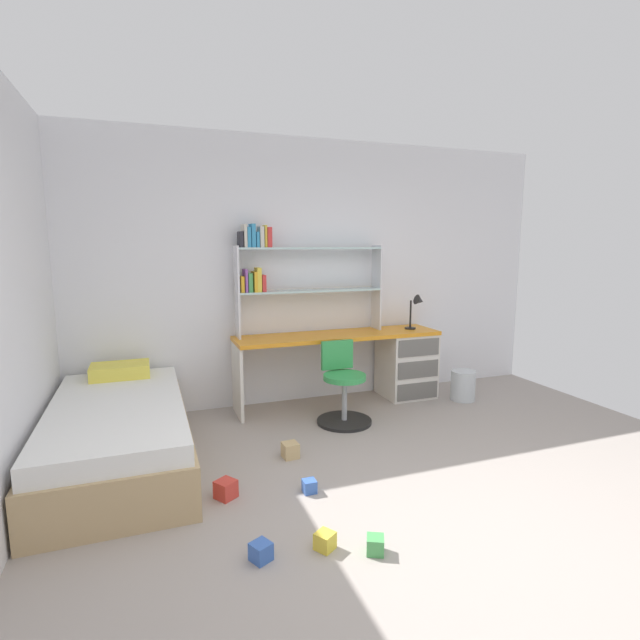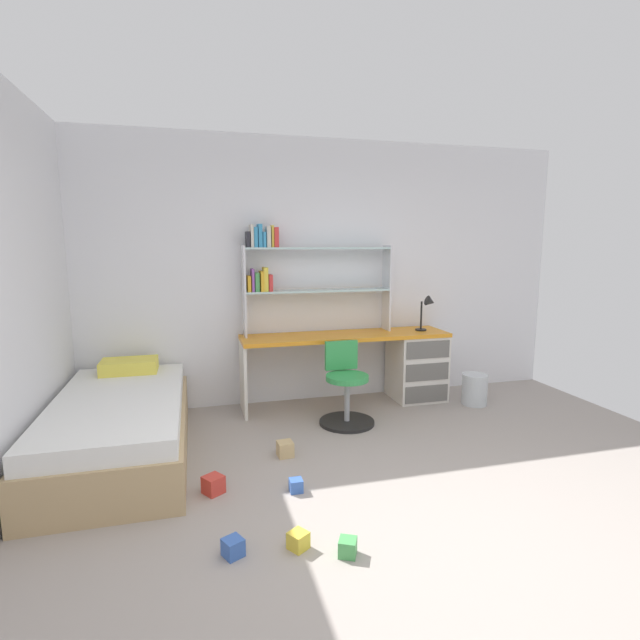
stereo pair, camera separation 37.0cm
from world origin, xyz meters
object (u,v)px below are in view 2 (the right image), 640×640
Objects in this scene: bookshelf_hutch at (295,269)px; toy_block_yellow_0 at (298,540)px; desk_lamp at (428,307)px; bed_platform at (120,426)px; waste_bin at (475,389)px; toy_block_blue_5 at (296,485)px; toy_block_red_1 at (213,485)px; desk at (398,361)px; toy_block_blue_4 at (233,547)px; toy_block_natural_2 at (285,449)px; toy_block_green_3 at (348,547)px; swivel_chair at (346,392)px.

bookshelf_hutch is 2.82m from toy_block_yellow_0.
bookshelf_hutch is 1.48m from desk_lamp.
bookshelf_hutch reaches higher than desk_lamp.
toy_block_yellow_0 is (1.11, -1.53, -0.20)m from bed_platform.
waste_bin is 2.56m from toy_block_blue_5.
bookshelf_hutch is 12.84× the size of toy_block_red_1.
desk is 6.69× the size of waste_bin.
toy_block_red_1 is at bearing -49.00° from bed_platform.
waste_bin is 2.99m from toy_block_red_1.
bookshelf_hutch is at bearing 172.51° from desk_lamp.
desk_lamp is 3.85× the size of toy_block_blue_4.
bed_platform is 16.84× the size of toy_block_natural_2.
desk_lamp is 2.60m from toy_block_blue_5.
bed_platform reaches higher than toy_block_yellow_0.
toy_block_blue_5 is at bearing 99.89° from toy_block_green_3.
desk is 2.99m from toy_block_blue_4.
toy_block_natural_2 is at bearing 82.71° from toy_block_yellow_0.
desk_lamp is at bearing 43.99° from toy_block_blue_4.
bookshelf_hutch is at bearing 70.08° from toy_block_blue_4.
toy_block_natural_2 reaches higher than toy_block_green_3.
toy_block_green_3 is (-1.35, -2.39, -0.38)m from desk.
toy_block_blue_4 is (-2.27, -2.19, -0.96)m from desk_lamp.
toy_block_yellow_0 is at bearing -100.91° from toy_block_blue_5.
desk_lamp reaches higher than toy_block_blue_4.
desk is 18.00× the size of toy_block_natural_2.
desk reaches higher than bed_platform.
bookshelf_hutch is at bearing 164.59° from waste_bin.
bookshelf_hutch is at bearing 77.80° from toy_block_blue_5.
toy_block_red_1 reaches higher than toy_block_green_3.
desk is at bearing 36.82° from toy_block_natural_2.
toy_block_natural_2 is (0.58, 0.44, -0.00)m from toy_block_red_1.
bed_platform is at bearing 131.00° from toy_block_red_1.
toy_block_green_3 is (-2.08, -2.03, -0.11)m from waste_bin.
bed_platform is at bearing -164.81° from desk.
desk reaches higher than waste_bin.
desk is 24.67× the size of toy_block_blue_5.
desk_lamp reaches higher than toy_block_natural_2.
toy_block_blue_4 is (-0.51, -1.15, -0.01)m from toy_block_natural_2.
desk is 2.56m from toy_block_red_1.
bed_platform is 2.15m from toy_block_green_3.
toy_block_blue_4 is (-1.96, -2.23, -0.38)m from desk.
toy_block_blue_5 is (0.55, -0.13, -0.02)m from toy_block_red_1.
toy_block_red_1 is 0.56m from toy_block_blue_5.
toy_block_green_3 is at bearing -119.48° from desk.
bookshelf_hutch is at bearing 60.71° from toy_block_red_1.
swivel_chair is at bearing 57.44° from toy_block_blue_5.
swivel_chair reaches higher than desk.
bookshelf_hutch reaches higher than toy_block_red_1.
bed_platform is at bearing -151.49° from bookshelf_hutch.
desk_lamp is 3.30m from toy_block_blue_4.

